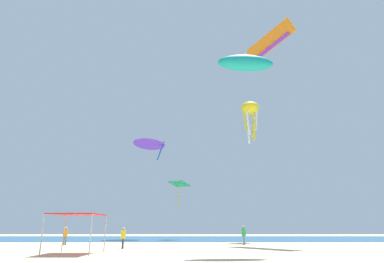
# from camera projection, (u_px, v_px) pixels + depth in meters

# --- Properties ---
(ground) EXTENTS (110.00, 110.00, 0.10)m
(ground) POSITION_uv_depth(u_px,v_px,m) (161.00, 257.00, 18.47)
(ground) COLOR beige
(ocean_strip) EXTENTS (110.00, 22.15, 0.03)m
(ocean_strip) POSITION_uv_depth(u_px,v_px,m) (180.00, 238.00, 45.34)
(ocean_strip) COLOR #28608C
(ocean_strip) RESTS_ON ground
(canopy_tent) EXTENTS (2.93, 3.29, 2.42)m
(canopy_tent) POSITION_uv_depth(u_px,v_px,m) (78.00, 216.00, 20.38)
(canopy_tent) COLOR #B2B2B7
(canopy_tent) RESTS_ON ground
(person_near_tent) EXTENTS (0.41, 0.46, 1.73)m
(person_near_tent) POSITION_uv_depth(u_px,v_px,m) (244.00, 233.00, 30.07)
(person_near_tent) COLOR slate
(person_near_tent) RESTS_ON ground
(person_leftmost) EXTENTS (0.38, 0.42, 1.60)m
(person_leftmost) POSITION_uv_depth(u_px,v_px,m) (123.00, 236.00, 24.56)
(person_leftmost) COLOR #33384C
(person_leftmost) RESTS_ON ground
(person_central) EXTENTS (0.39, 0.42, 1.63)m
(person_central) POSITION_uv_depth(u_px,v_px,m) (66.00, 234.00, 29.40)
(person_central) COLOR slate
(person_central) RESTS_ON ground
(kite_diamond_green) EXTENTS (3.20, 3.18, 3.44)m
(kite_diamond_green) POSITION_uv_depth(u_px,v_px,m) (180.00, 185.00, 43.79)
(kite_diamond_green) COLOR green
(kite_octopus_yellow) EXTENTS (2.64, 2.64, 5.48)m
(kite_octopus_yellow) POSITION_uv_depth(u_px,v_px,m) (250.00, 110.00, 41.72)
(kite_octopus_yellow) COLOR yellow
(kite_delta_purple) EXTENTS (6.26, 6.30, 3.88)m
(kite_delta_purple) POSITION_uv_depth(u_px,v_px,m) (150.00, 142.00, 47.13)
(kite_delta_purple) COLOR purple
(kite_parafoil_orange) EXTENTS (5.40, 4.29, 3.94)m
(kite_parafoil_orange) POSITION_uv_depth(u_px,v_px,m) (271.00, 41.00, 38.62)
(kite_parafoil_orange) COLOR orange
(kite_inflatable_teal) EXTENTS (4.49, 1.97, 1.81)m
(kite_inflatable_teal) POSITION_uv_depth(u_px,v_px,m) (246.00, 63.00, 24.59)
(kite_inflatable_teal) COLOR teal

